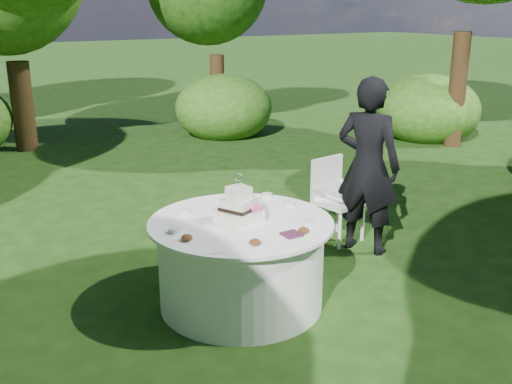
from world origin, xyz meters
TOP-DOWN VIEW (x-y plane):
  - ground at (0.00, 0.00)m, footprint 80.00×80.00m
  - napkins at (0.18, -0.49)m, footprint 0.14×0.14m
  - feather_plume at (-0.31, -0.49)m, footprint 0.48×0.07m
  - guest at (1.73, 0.38)m, footprint 0.70×0.80m
  - table at (0.00, 0.00)m, footprint 1.56×1.56m
  - cake at (-0.01, 0.00)m, footprint 0.37×0.37m
  - chair at (1.66, 0.81)m, footprint 0.53×0.52m
  - votives at (0.12, 0.12)m, footprint 1.25×0.90m
  - petal_cups at (-0.02, -0.18)m, footprint 1.03×1.09m

SIDE VIEW (x-z plane):
  - ground at x=0.00m, z-range 0.00..0.00m
  - table at x=0.00m, z-range 0.00..0.77m
  - chair at x=1.66m, z-range 0.07..0.97m
  - feather_plume at x=-0.31m, z-range 0.77..0.78m
  - napkins at x=0.18m, z-range 0.77..0.79m
  - votives at x=0.12m, z-range 0.77..0.81m
  - petal_cups at x=-0.02m, z-range 0.77..0.82m
  - cake at x=-0.01m, z-range 0.67..1.10m
  - guest at x=1.73m, z-range 0.00..1.84m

